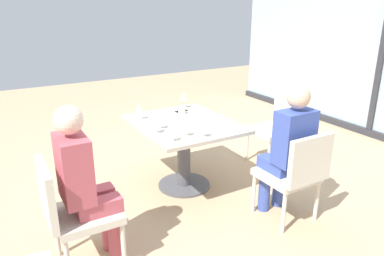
{
  "coord_description": "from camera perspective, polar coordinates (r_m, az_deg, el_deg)",
  "views": [
    {
      "loc": [
        3.13,
        -1.71,
        1.9
      ],
      "look_at": [
        0.0,
        0.1,
        0.65
      ],
      "focal_mm": 34.16,
      "sensor_mm": 36.0,
      "label": 1
    }
  ],
  "objects": [
    {
      "name": "ground_plane",
      "position": [
        4.04,
        -1.24,
        -8.97
      ],
      "size": [
        12.0,
        12.0,
        0.0
      ],
      "primitive_type": "plane",
      "color": "tan"
    },
    {
      "name": "window_wall_backdrop",
      "position": [
        5.86,
        27.68,
        10.19
      ],
      "size": [
        5.84,
        0.1,
        2.7
      ],
      "color": "#A0B7BC",
      "rests_on": "ground_plane"
    },
    {
      "name": "dining_table_main",
      "position": [
        3.82,
        -1.3,
        -1.76
      ],
      "size": [
        1.15,
        0.95,
        0.73
      ],
      "color": "#BCB29E",
      "rests_on": "ground_plane"
    },
    {
      "name": "chair_front_right",
      "position": [
        2.82,
        -18.28,
        -11.89
      ],
      "size": [
        0.46,
        0.5,
        0.87
      ],
      "color": "beige",
      "rests_on": "ground_plane"
    },
    {
      "name": "chair_far_right",
      "position": [
        3.34,
        15.84,
        -6.57
      ],
      "size": [
        0.51,
        0.46,
        0.87
      ],
      "color": "beige",
      "rests_on": "ground_plane"
    },
    {
      "name": "chair_near_window",
      "position": [
        4.58,
        13.3,
        0.68
      ],
      "size": [
        0.46,
        0.51,
        0.87
      ],
      "color": "beige",
      "rests_on": "ground_plane"
    },
    {
      "name": "person_front_right",
      "position": [
        2.74,
        -16.48,
        -7.77
      ],
      "size": [
        0.34,
        0.39,
        1.26
      ],
      "color": "#B24C56",
      "rests_on": "ground_plane"
    },
    {
      "name": "person_far_right",
      "position": [
        3.33,
        14.82,
        -2.74
      ],
      "size": [
        0.39,
        0.34,
        1.26
      ],
      "color": "#384C9E",
      "rests_on": "ground_plane"
    },
    {
      "name": "wine_glass_0",
      "position": [
        3.85,
        -8.32,
        3.2
      ],
      "size": [
        0.07,
        0.07,
        0.18
      ],
      "color": "silver",
      "rests_on": "dining_table_main"
    },
    {
      "name": "wine_glass_1",
      "position": [
        3.32,
        -1.17,
        0.8
      ],
      "size": [
        0.07,
        0.07,
        0.18
      ],
      "color": "silver",
      "rests_on": "dining_table_main"
    },
    {
      "name": "wine_glass_2",
      "position": [
        4.24,
        -1.3,
        4.88
      ],
      "size": [
        0.07,
        0.07,
        0.18
      ],
      "color": "silver",
      "rests_on": "dining_table_main"
    },
    {
      "name": "wine_glass_3",
      "position": [
        3.19,
        -3.33,
        0.03
      ],
      "size": [
        0.07,
        0.07,
        0.18
      ],
      "color": "silver",
      "rests_on": "dining_table_main"
    },
    {
      "name": "wine_glass_4",
      "position": [
        3.41,
        -5.89,
        1.21
      ],
      "size": [
        0.07,
        0.07,
        0.18
      ],
      "color": "silver",
      "rests_on": "dining_table_main"
    },
    {
      "name": "wine_glass_5",
      "position": [
        3.52,
        -5.24,
        1.83
      ],
      "size": [
        0.07,
        0.07,
        0.18
      ],
      "color": "silver",
      "rests_on": "dining_table_main"
    },
    {
      "name": "wine_glass_6",
      "position": [
        3.29,
        1.67,
        0.66
      ],
      "size": [
        0.07,
        0.07,
        0.18
      ],
      "color": "silver",
      "rests_on": "dining_table_main"
    },
    {
      "name": "coffee_cup",
      "position": [
        4.02,
        -1.6,
        2.81
      ],
      "size": [
        0.08,
        0.08,
        0.09
      ],
      "primitive_type": "cylinder",
      "color": "white",
      "rests_on": "dining_table_main"
    },
    {
      "name": "cell_phone_on_table",
      "position": [
        4.13,
        -1.67,
        2.67
      ],
      "size": [
        0.11,
        0.16,
        0.01
      ],
      "primitive_type": "cube",
      "rotation": [
        0.0,
        0.0,
        0.3
      ],
      "color": "black",
      "rests_on": "dining_table_main"
    }
  ]
}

